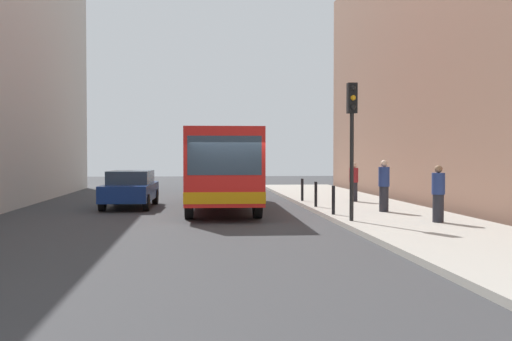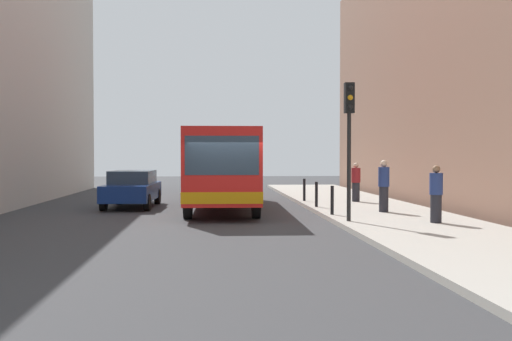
% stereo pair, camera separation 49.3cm
% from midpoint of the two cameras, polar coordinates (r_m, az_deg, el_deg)
% --- Properties ---
extents(ground_plane, '(80.00, 80.00, 0.00)m').
position_cam_midpoint_polar(ground_plane, '(18.75, -1.97, -4.97)').
color(ground_plane, '#38383A').
extents(sidewalk, '(4.40, 40.00, 0.15)m').
position_cam_midpoint_polar(sidewalk, '(19.72, 13.96, -4.47)').
color(sidewalk, '#ADA89E').
rests_on(sidewalk, ground).
extents(bus, '(2.75, 11.07, 3.00)m').
position_cam_midpoint_polar(bus, '(23.61, -2.68, 0.56)').
color(bus, red).
rests_on(bus, ground).
extents(car_beside_bus, '(2.01, 4.47, 1.48)m').
position_cam_midpoint_polar(car_beside_bus, '(24.33, -11.26, -1.65)').
color(car_beside_bus, navy).
rests_on(car_beside_bus, ground).
extents(car_behind_bus, '(2.11, 4.51, 1.48)m').
position_cam_midpoint_polar(car_behind_bus, '(34.72, -3.19, -0.69)').
color(car_behind_bus, '#A5A8AD').
rests_on(car_behind_bus, ground).
extents(traffic_light, '(0.28, 0.33, 4.10)m').
position_cam_midpoint_polar(traffic_light, '(17.78, 9.76, 4.36)').
color(traffic_light, black).
rests_on(traffic_light, sidewalk).
extents(bollard_near, '(0.11, 0.11, 0.95)m').
position_cam_midpoint_polar(bollard_near, '(19.68, 8.06, -2.85)').
color(bollard_near, black).
rests_on(bollard_near, sidewalk).
extents(bollard_mid, '(0.11, 0.11, 0.95)m').
position_cam_midpoint_polar(bollard_mid, '(22.51, 6.47, -2.29)').
color(bollard_mid, black).
rests_on(bollard_mid, sidewalk).
extents(bollard_far, '(0.11, 0.11, 0.95)m').
position_cam_midpoint_polar(bollard_far, '(25.35, 5.23, -1.86)').
color(bollard_far, black).
rests_on(bollard_far, sidewalk).
extents(pedestrian_near_signal, '(0.38, 0.38, 1.67)m').
position_cam_midpoint_polar(pedestrian_near_signal, '(17.98, 17.71, -2.18)').
color(pedestrian_near_signal, '#26262D').
rests_on(pedestrian_near_signal, sidewalk).
extents(pedestrian_mid_sidewalk, '(0.38, 0.38, 1.79)m').
position_cam_midpoint_polar(pedestrian_mid_sidewalk, '(20.89, 12.87, -1.46)').
color(pedestrian_mid_sidewalk, '#26262D').
rests_on(pedestrian_mid_sidewalk, sidewalk).
extents(pedestrian_far_sidewalk, '(0.38, 0.38, 1.64)m').
position_cam_midpoint_polar(pedestrian_far_sidewalk, '(25.30, 10.15, -1.12)').
color(pedestrian_far_sidewalk, '#26262D').
rests_on(pedestrian_far_sidewalk, sidewalk).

